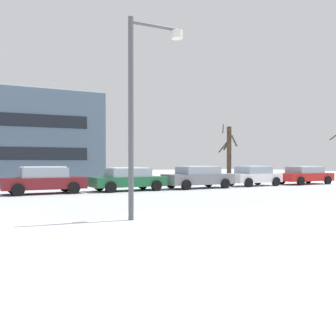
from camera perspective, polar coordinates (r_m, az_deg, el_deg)
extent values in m
cylinder|color=#4C4F54|center=(11.87, -5.40, 7.12)|extent=(0.16, 0.16, 6.07)
cylinder|color=#4C4F54|center=(12.81, -1.96, 19.90)|extent=(1.57, 0.10, 0.10)
cylinder|color=silver|center=(13.11, 1.32, 18.77)|extent=(0.36, 0.36, 0.25)
cube|color=maroon|center=(22.31, -17.65, -2.12)|extent=(4.44, 1.87, 0.62)
cube|color=#8C99A8|center=(22.29, -17.66, -0.64)|extent=(2.47, 1.66, 0.53)
cube|color=white|center=(22.28, -17.66, 0.13)|extent=(2.24, 1.53, 0.06)
cylinder|color=black|center=(23.50, -14.68, -2.58)|extent=(0.65, 0.24, 0.64)
cylinder|color=black|center=(21.82, -13.51, -2.85)|extent=(0.65, 0.24, 0.64)
cylinder|color=black|center=(22.95, -21.58, -2.70)|extent=(0.65, 0.24, 0.64)
cylinder|color=black|center=(21.22, -20.93, -2.99)|extent=(0.65, 0.24, 0.64)
cube|color=#1E6038|center=(23.57, -5.86, -1.97)|extent=(4.50, 2.00, 0.57)
cube|color=#8C99A8|center=(23.55, -5.86, -0.67)|extent=(2.50, 1.78, 0.50)
cube|color=white|center=(23.54, -5.87, 0.01)|extent=(2.27, 1.64, 0.06)
cylinder|color=black|center=(25.03, -3.70, -2.33)|extent=(0.65, 0.24, 0.64)
cylinder|color=black|center=(23.36, -1.69, -2.57)|extent=(0.65, 0.24, 0.64)
cylinder|color=black|center=(23.93, -9.93, -2.50)|extent=(0.65, 0.24, 0.64)
cylinder|color=black|center=(22.17, -8.31, -2.77)|extent=(0.65, 0.24, 0.64)
cube|color=slate|center=(25.68, 4.38, -1.62)|extent=(4.66, 2.00, 0.67)
cube|color=#8C99A8|center=(25.66, 4.38, -0.36)|extent=(2.59, 1.78, 0.46)
cube|color=white|center=(25.66, 4.38, 0.21)|extent=(2.35, 1.64, 0.06)
cylinder|color=black|center=(27.31, 5.89, -2.06)|extent=(0.65, 0.24, 0.64)
cylinder|color=black|center=(25.81, 8.29, -2.24)|extent=(0.65, 0.24, 0.64)
cylinder|color=black|center=(25.70, 0.44, -2.25)|extent=(0.65, 0.24, 0.64)
cylinder|color=black|center=(24.10, 2.66, -2.46)|extent=(0.65, 0.24, 0.64)
cube|color=white|center=(28.81, 12.28, -1.39)|extent=(3.98, 2.00, 0.63)
cube|color=#8C99A8|center=(28.79, 12.28, -0.30)|extent=(2.21, 1.79, 0.47)
cube|color=white|center=(28.79, 12.28, 0.23)|extent=(2.01, 1.65, 0.06)
cylinder|color=black|center=(30.38, 12.88, -1.77)|extent=(0.65, 0.24, 0.64)
cylinder|color=black|center=(29.00, 15.40, -1.91)|extent=(0.65, 0.24, 0.64)
cylinder|color=black|center=(28.73, 9.12, -1.92)|extent=(0.65, 0.24, 0.64)
cylinder|color=black|center=(27.27, 11.61, -2.08)|extent=(0.65, 0.24, 0.64)
cube|color=red|center=(32.01, 19.22, -1.23)|extent=(4.60, 2.01, 0.59)
cube|color=#8C99A8|center=(32.00, 19.22, -0.28)|extent=(2.56, 1.79, 0.47)
cube|color=white|center=(31.99, 19.22, 0.19)|extent=(2.32, 1.65, 0.06)
cylinder|color=black|center=(33.75, 19.67, -1.53)|extent=(0.65, 0.24, 0.64)
cylinder|color=black|center=(32.55, 22.18, -1.64)|extent=(0.65, 0.24, 0.64)
cylinder|color=black|center=(31.58, 16.16, -1.68)|extent=(0.65, 0.24, 0.64)
cylinder|color=black|center=(30.30, 18.71, -1.81)|extent=(0.65, 0.24, 0.64)
cylinder|color=#423326|center=(31.10, 8.85, 1.84)|extent=(0.37, 0.37, 4.48)
cylinder|color=#423326|center=(31.23, 8.00, 5.67)|extent=(0.70, 0.83, 0.81)
cylinder|color=#423326|center=(30.94, 9.57, 3.93)|extent=(0.91, 0.54, 0.90)
cylinder|color=#423326|center=(31.39, 8.56, 3.40)|extent=(0.73, 0.19, 0.91)
cylinder|color=#423326|center=(31.65, 8.35, 3.47)|extent=(1.26, 0.27, 1.42)
cube|color=black|center=(28.57, -22.91, 1.97)|extent=(11.57, 0.04, 0.90)
cube|color=black|center=(28.70, -22.94, 6.56)|extent=(11.57, 0.04, 0.90)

